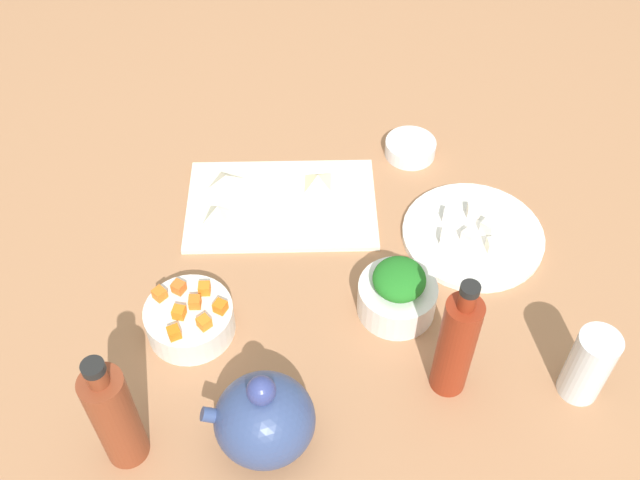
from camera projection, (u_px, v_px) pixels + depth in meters
tabletop at (320, 264)px, 128.77cm from camera, size 190.00×190.00×3.00cm
cutting_board at (282, 205)px, 135.53cm from camera, size 35.42×23.63×1.00cm
plate_tofu at (473, 235)px, 130.47cm from camera, size 25.00×25.00×1.20cm
bowl_greens at (397, 298)px, 118.48cm from camera, size 12.70×12.70×5.85cm
bowl_carrots at (190, 319)px, 116.07cm from camera, size 13.96×13.96×5.28cm
bowl_small_side at (410, 148)px, 144.18cm from camera, size 9.88×9.88×3.06cm
teapot at (264, 419)px, 100.46cm from camera, size 15.64×13.55×16.28cm
bottle_0 at (456, 345)px, 104.00cm from camera, size 5.35×5.35×23.77cm
bottle_1 at (115, 417)px, 97.11cm from camera, size 5.90×5.90×22.71cm
drinking_glass_0 at (589, 365)px, 106.04cm from camera, size 6.17×6.17×13.17cm
carrot_cube_0 at (220, 307)px, 113.35cm from camera, size 2.47×2.47×1.80cm
carrot_cube_1 at (195, 302)px, 113.93cm from camera, size 1.88×1.88×1.80cm
carrot_cube_2 at (179, 312)px, 112.65cm from camera, size 2.20×2.20×1.80cm
carrot_cube_3 at (179, 287)px, 115.83cm from camera, size 2.49×2.49×1.80cm
carrot_cube_4 at (204, 323)px, 111.42cm from camera, size 2.53×2.53×1.80cm
carrot_cube_5 at (159, 294)px, 114.97cm from camera, size 2.55×2.55×1.80cm
carrot_cube_6 at (204, 288)px, 115.67cm from camera, size 1.86×1.86×1.80cm
carrot_cube_7 at (174, 333)px, 110.21cm from camera, size 2.34×2.34×1.80cm
chopped_greens_mound at (399, 279)px, 114.77cm from camera, size 10.16×10.55×3.99cm
tofu_cube_0 at (470, 236)px, 128.05cm from camera, size 3.10×3.10×2.20cm
tofu_cube_1 at (450, 215)px, 131.35cm from camera, size 2.82×2.82×2.20cm
tofu_cube_2 at (488, 226)px, 129.56cm from camera, size 3.11×3.11×2.20cm
tofu_cube_3 at (447, 237)px, 127.90cm from camera, size 2.74×2.74×2.20cm
tofu_cube_4 at (493, 245)px, 126.67cm from camera, size 2.22×2.22×2.20cm
tofu_cube_5 at (473, 210)px, 132.08cm from camera, size 2.49×2.49×2.20cm
dumpling_0 at (218, 212)px, 131.63cm from camera, size 6.44×6.50×2.92cm
dumpling_1 at (226, 180)px, 137.63cm from camera, size 6.63×6.50×2.12cm
dumpling_2 at (318, 179)px, 137.72cm from camera, size 6.98×6.96×2.11cm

